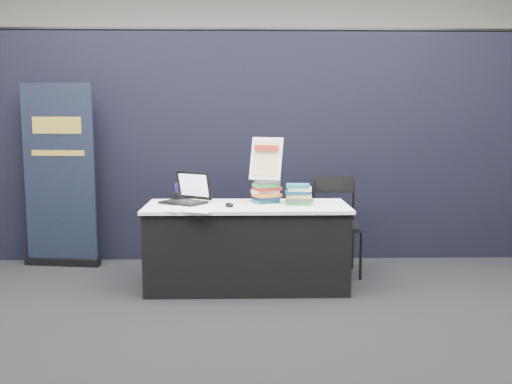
% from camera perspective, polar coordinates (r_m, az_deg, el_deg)
% --- Properties ---
extents(floor, '(8.00, 8.00, 0.00)m').
position_cam_1_polar(floor, '(4.71, -0.85, -11.38)').
color(floor, black).
rests_on(floor, ground).
extents(wall_back, '(8.00, 0.02, 3.50)m').
position_cam_1_polar(wall_back, '(8.46, -1.11, 9.07)').
color(wall_back, beige).
rests_on(wall_back, floor).
extents(drape_partition, '(6.00, 0.08, 2.40)m').
position_cam_1_polar(drape_partition, '(6.07, -1.00, 4.46)').
color(drape_partition, black).
rests_on(drape_partition, floor).
extents(display_table, '(1.80, 0.75, 0.75)m').
position_cam_1_polar(display_table, '(5.14, -0.91, -5.41)').
color(display_table, black).
rests_on(display_table, floor).
extents(laptop, '(0.45, 0.47, 0.28)m').
position_cam_1_polar(laptop, '(5.21, -7.24, -0.37)').
color(laptop, black).
rests_on(laptop, display_table).
extents(mouse, '(0.11, 0.13, 0.03)m').
position_cam_1_polar(mouse, '(4.95, -2.70, -1.29)').
color(mouse, black).
rests_on(mouse, display_table).
extents(brochure_left, '(0.32, 0.24, 0.00)m').
position_cam_1_polar(brochure_left, '(4.95, -8.15, -1.56)').
color(brochure_left, silver).
rests_on(brochure_left, display_table).
extents(brochure_mid, '(0.37, 0.30, 0.00)m').
position_cam_1_polar(brochure_mid, '(4.87, -9.29, -1.73)').
color(brochure_mid, white).
rests_on(brochure_mid, display_table).
extents(brochure_right, '(0.31, 0.27, 0.00)m').
position_cam_1_polar(brochure_right, '(4.77, -5.92, -1.87)').
color(brochure_right, white).
rests_on(brochure_right, display_table).
extents(pen_cup, '(0.07, 0.07, 0.09)m').
position_cam_1_polar(pen_cup, '(5.30, -7.98, -0.50)').
color(pen_cup, black).
rests_on(pen_cup, display_table).
extents(book_stack_tall, '(0.26, 0.24, 0.20)m').
position_cam_1_polar(book_stack_tall, '(5.18, 1.03, 0.04)').
color(book_stack_tall, '#1A5F62').
rests_on(book_stack_tall, display_table).
extents(book_stack_short, '(0.21, 0.16, 0.18)m').
position_cam_1_polar(book_stack_short, '(5.10, 4.29, -0.21)').
color(book_stack_short, '#217E31').
rests_on(book_stack_short, display_table).
extents(info_sign, '(0.32, 0.21, 0.40)m').
position_cam_1_polar(info_sign, '(5.18, 1.03, 3.31)').
color(info_sign, black).
rests_on(info_sign, book_stack_tall).
extents(pullup_banner, '(0.80, 0.21, 1.86)m').
position_cam_1_polar(pullup_banner, '(6.14, -19.02, 0.57)').
color(pullup_banner, black).
rests_on(pullup_banner, floor).
extents(stacking_chair, '(0.48, 0.49, 0.94)m').
position_cam_1_polar(stacking_chair, '(5.60, 7.98, -2.87)').
color(stacking_chair, black).
rests_on(stacking_chair, floor).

